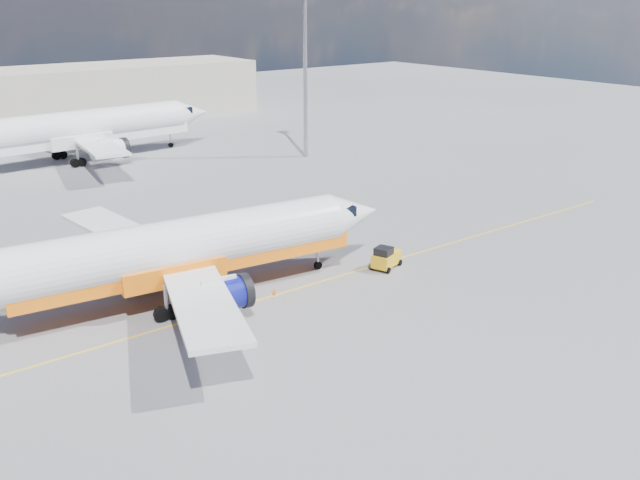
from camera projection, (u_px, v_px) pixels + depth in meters
ground at (312, 308)px, 43.25m from camera, size 240.00×240.00×0.00m
taxi_line at (284, 293)px, 45.49m from camera, size 70.00×0.15×0.01m
terminal_main at (22, 99)px, 100.97m from camera, size 70.00×14.00×8.00m
main_jet at (165, 252)px, 42.95m from camera, size 32.78×25.82×9.95m
second_jet at (74, 130)px, 79.96m from camera, size 36.35×28.70×11.02m
gse_tug at (386, 258)px, 49.34m from camera, size 2.58×2.08×1.63m
traffic_cone at (274, 292)px, 45.02m from camera, size 0.34×0.34×0.48m
floodlight_mast at (305, 40)px, 79.35m from camera, size 1.62×1.62×22.16m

